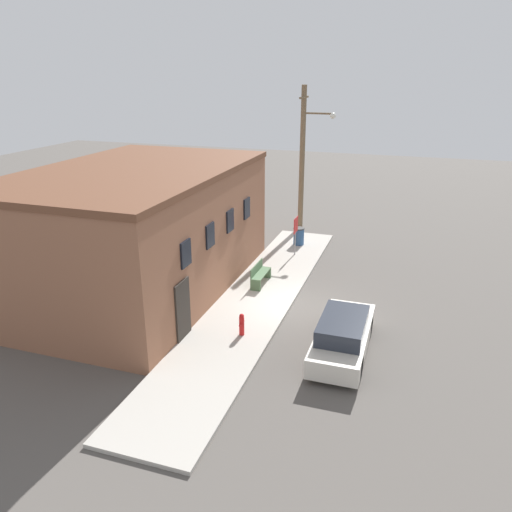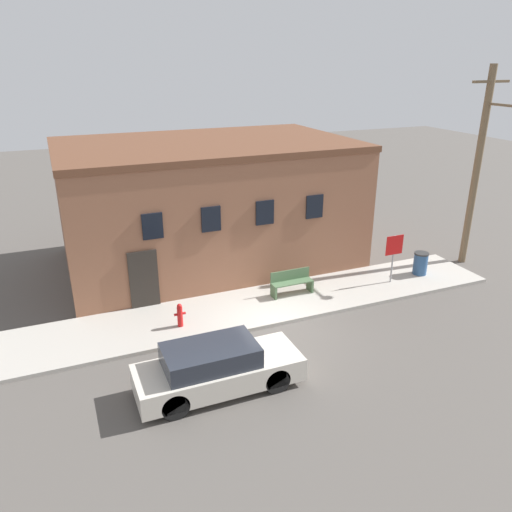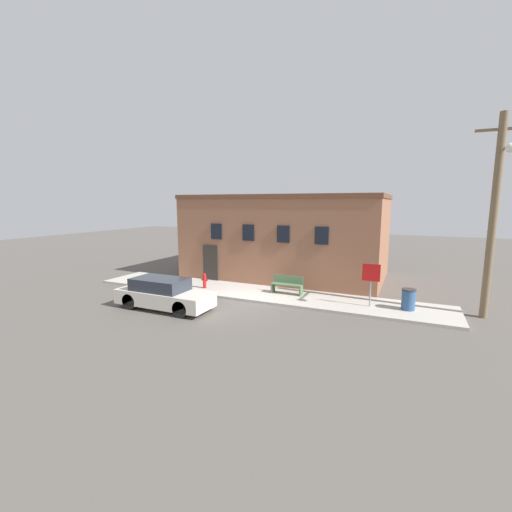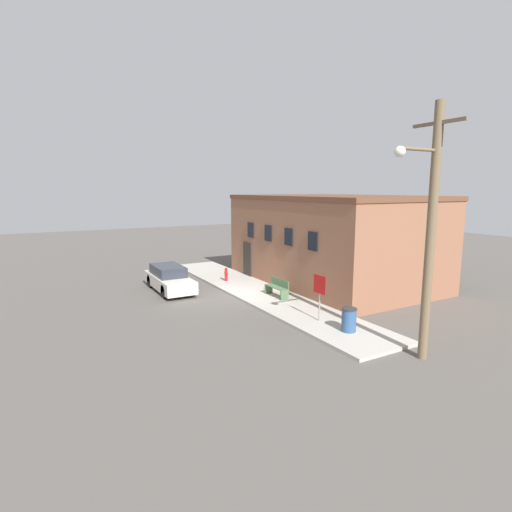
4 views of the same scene
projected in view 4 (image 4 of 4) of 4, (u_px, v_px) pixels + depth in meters
name	position (u px, v px, depth m)	size (l,w,h in m)	color
ground_plane	(232.00, 296.00, 20.64)	(80.00, 80.00, 0.00)	#56514C
sidewalk	(256.00, 292.00, 21.34)	(18.47, 2.91, 0.13)	#B2ADA3
brick_building	(331.00, 239.00, 23.53)	(11.83, 7.50, 5.14)	#8E5B42
fire_hydrant	(226.00, 274.00, 23.53)	(0.38, 0.18, 0.80)	red
stop_sign	(320.00, 289.00, 16.22)	(0.76, 0.06, 1.91)	gray
bench	(277.00, 288.00, 20.11)	(1.57, 0.44, 0.90)	#4C6B47
trash_bin	(349.00, 320.00, 15.13)	(0.58, 0.58, 0.91)	#2D517F
utility_pole	(429.00, 228.00, 12.35)	(1.80, 1.90, 8.08)	brown
parked_car	(169.00, 279.00, 21.73)	(4.42, 1.60, 1.37)	black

